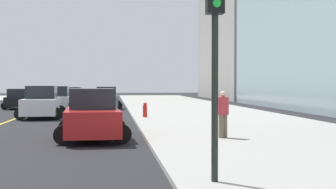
# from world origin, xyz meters

# --- Properties ---
(sidewalk_kerb_east) EXTENTS (10.00, 120.00, 0.15)m
(sidewalk_kerb_east) POSITION_xyz_m (12.20, 20.00, 0.07)
(sidewalk_kerb_east) COLOR #9E9B93
(sidewalk_kerb_east) RESTS_ON ground
(lane_divider_paint) EXTENTS (0.16, 80.00, 0.01)m
(lane_divider_paint) POSITION_xyz_m (0.00, 40.00, 0.01)
(lane_divider_paint) COLOR yellow
(lane_divider_paint) RESTS_ON ground
(car_red_nearest) EXTENTS (2.92, 4.55, 1.99)m
(car_red_nearest) POSITION_xyz_m (5.18, 16.01, 0.93)
(car_red_nearest) COLOR red
(car_red_nearest) RESTS_ON ground
(car_black_second) EXTENTS (2.46, 3.90, 1.73)m
(car_black_second) POSITION_xyz_m (-2.02, 39.88, 0.81)
(car_black_second) COLOR black
(car_black_second) RESTS_ON ground
(car_gray_third) EXTENTS (2.69, 4.28, 1.90)m
(car_gray_third) POSITION_xyz_m (5.46, 39.32, 0.89)
(car_gray_third) COLOR slate
(car_gray_third) RESTS_ON ground
(car_blue_fourth) EXTENTS (2.63, 4.10, 1.80)m
(car_blue_fourth) POSITION_xyz_m (2.04, 46.94, 0.84)
(car_blue_fourth) COLOR #2D479E
(car_blue_fourth) RESTS_ON ground
(car_silver_sixth) EXTENTS (2.76, 4.41, 1.97)m
(car_silver_sixth) POSITION_xyz_m (1.74, 35.35, 0.92)
(car_silver_sixth) COLOR #B7B7BC
(car_silver_sixth) RESTS_ON ground
(car_white_seventh) EXTENTS (2.92, 4.61, 2.04)m
(car_white_seventh) POSITION_xyz_m (1.55, 28.25, 0.95)
(car_white_seventh) COLOR silver
(car_white_seventh) RESTS_ON ground
(traffic_light_near_corner) EXTENTS (0.36, 0.41, 4.48)m
(traffic_light_near_corner) POSITION_xyz_m (8.06, 6.82, 3.31)
(traffic_light_near_corner) COLOR black
(traffic_light_near_corner) RESTS_ON sidewalk_kerb_east
(pedestrian_waiting_east) EXTENTS (0.44, 0.44, 1.76)m
(pedestrian_waiting_east) POSITION_xyz_m (10.08, 14.89, 1.12)
(pedestrian_waiting_east) COLOR brown
(pedestrian_waiting_east) RESTS_ON sidewalk_kerb_east
(fire_hydrant) EXTENTS (0.26, 0.26, 0.89)m
(fire_hydrant) POSITION_xyz_m (7.93, 26.43, 0.58)
(fire_hydrant) COLOR red
(fire_hydrant) RESTS_ON sidewalk_kerb_east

